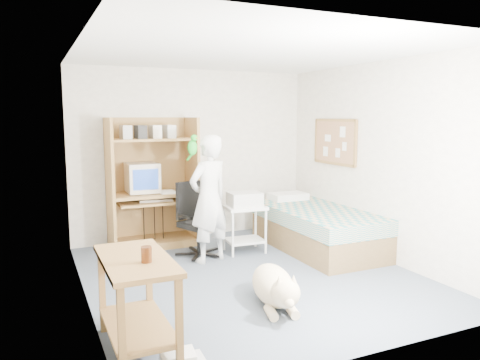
{
  "coord_description": "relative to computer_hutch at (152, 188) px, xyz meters",
  "views": [
    {
      "loc": [
        -2.25,
        -4.67,
        1.82
      ],
      "look_at": [
        0.07,
        0.45,
        1.05
      ],
      "focal_mm": 35.0,
      "sensor_mm": 36.0,
      "label": 1
    }
  ],
  "objects": [
    {
      "name": "pencil_cup",
      "position": [
        0.38,
        -0.09,
        -0.0
      ],
      "size": [
        0.08,
        0.08,
        0.12
      ],
      "primitive_type": "cylinder",
      "color": "gold",
      "rests_on": "computer_hutch"
    },
    {
      "name": "wall_left",
      "position": [
        -1.1,
        -1.74,
        0.43
      ],
      "size": [
        0.02,
        4.0,
        2.5
      ],
      "primitive_type": "cube",
      "color": "beige",
      "rests_on": "floor"
    },
    {
      "name": "parrot",
      "position": [
        0.26,
        -1.02,
        0.64
      ],
      "size": [
        0.12,
        0.2,
        0.32
      ],
      "rotation": [
        0.0,
        0.0,
        0.36
      ],
      "color": "#13841F",
      "rests_on": "person"
    },
    {
      "name": "person",
      "position": [
        0.46,
        -1.03,
        -0.02
      ],
      "size": [
        0.68,
        0.56,
        1.59
      ],
      "primitive_type": "imported",
      "rotation": [
        0.0,
        0.0,
        3.51
      ],
      "color": "silver",
      "rests_on": "floor"
    },
    {
      "name": "ceiling",
      "position": [
        0.7,
        -1.74,
        1.68
      ],
      "size": [
        3.6,
        4.0,
        0.02
      ],
      "primitive_type": "cube",
      "color": "white",
      "rests_on": "wall_back"
    },
    {
      "name": "corkboard",
      "position": [
        2.47,
        -0.84,
        0.63
      ],
      "size": [
        0.04,
        0.94,
        0.66
      ],
      "color": "#8F6240",
      "rests_on": "wall_right"
    },
    {
      "name": "printer_cart",
      "position": [
        1.04,
        -0.85,
        -0.4
      ],
      "size": [
        0.56,
        0.46,
        0.63
      ],
      "rotation": [
        0.0,
        0.0,
        -0.07
      ],
      "color": "white",
      "rests_on": "floor"
    },
    {
      "name": "side_desk",
      "position": [
        -0.85,
        -2.94,
        -0.33
      ],
      "size": [
        0.5,
        1.0,
        0.75
      ],
      "color": "brown",
      "rests_on": "floor"
    },
    {
      "name": "wall_right",
      "position": [
        2.5,
        -1.74,
        0.43
      ],
      "size": [
        0.02,
        4.0,
        2.5
      ],
      "primitive_type": "cube",
      "color": "beige",
      "rests_on": "floor"
    },
    {
      "name": "floor_box_a",
      "position": [
        -0.63,
        -3.28,
        -0.77
      ],
      "size": [
        0.27,
        0.23,
        0.1
      ],
      "primitive_type": "cube",
      "rotation": [
        0.0,
        0.0,
        -0.13
      ],
      "color": "white",
      "rests_on": "floor"
    },
    {
      "name": "drink_glass",
      "position": [
        -0.8,
        -3.08,
        -0.01
      ],
      "size": [
        0.08,
        0.08,
        0.12
      ],
      "primitive_type": "cylinder",
      "color": "#3E1C0A",
      "rests_on": "side_desk"
    },
    {
      "name": "printer",
      "position": [
        1.04,
        -0.85,
        -0.1
      ],
      "size": [
        0.44,
        0.35,
        0.18
      ],
      "primitive_type": "cube",
      "rotation": [
        0.0,
        0.0,
        -0.07
      ],
      "color": "beige",
      "rests_on": "printer_cart"
    },
    {
      "name": "keyboard",
      "position": [
        0.01,
        -0.16,
        -0.15
      ],
      "size": [
        0.47,
        0.22,
        0.03
      ],
      "primitive_type": "cube",
      "rotation": [
        0.0,
        0.0,
        -0.13
      ],
      "color": "beige",
      "rests_on": "computer_hutch"
    },
    {
      "name": "office_chair",
      "position": [
        0.39,
        -0.73,
        -0.48
      ],
      "size": [
        0.55,
        0.56,
        0.96
      ],
      "rotation": [
        0.0,
        0.0,
        0.36
      ],
      "color": "black",
      "rests_on": "floor"
    },
    {
      "name": "bed",
      "position": [
        2.0,
        -1.12,
        -0.53
      ],
      "size": [
        1.02,
        2.02,
        0.66
      ],
      "color": "brown",
      "rests_on": "floor"
    },
    {
      "name": "floor",
      "position": [
        0.7,
        -1.74,
        -0.82
      ],
      "size": [
        4.0,
        4.0,
        0.0
      ],
      "primitive_type": "plane",
      "color": "#434B5C",
      "rests_on": "ground"
    },
    {
      "name": "wall_back",
      "position": [
        0.7,
        0.26,
        0.43
      ],
      "size": [
        3.6,
        0.02,
        2.5
      ],
      "primitive_type": "cube",
      "color": "beige",
      "rests_on": "floor"
    },
    {
      "name": "computer_hutch",
      "position": [
        0.0,
        0.0,
        0.0
      ],
      "size": [
        1.2,
        0.63,
        1.8
      ],
      "color": "olive",
      "rests_on": "floor"
    },
    {
      "name": "dog",
      "position": [
        0.54,
        -2.6,
        -0.63
      ],
      "size": [
        0.56,
        1.16,
        0.44
      ],
      "rotation": [
        0.0,
        0.0,
        -0.24
      ],
      "color": "beige",
      "rests_on": "floor"
    },
    {
      "name": "crt_monitor",
      "position": [
        -0.13,
        0.01,
        0.15
      ],
      "size": [
        0.43,
        0.46,
        0.4
      ],
      "rotation": [
        0.0,
        0.0,
        -0.01
      ],
      "color": "beige",
      "rests_on": "computer_hutch"
    }
  ]
}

